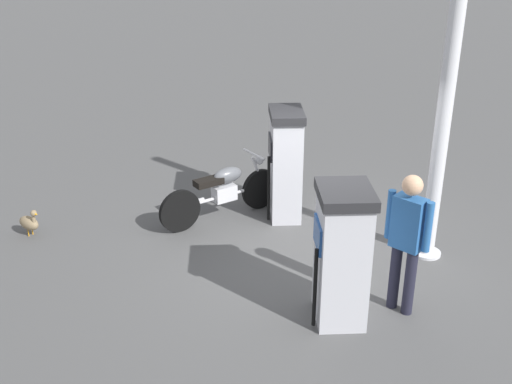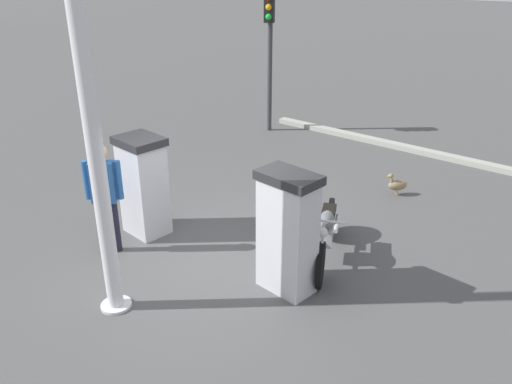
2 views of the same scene
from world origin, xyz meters
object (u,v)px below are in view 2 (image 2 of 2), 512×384
at_px(fuel_pump_far, 144,185).
at_px(attendant_person, 104,192).
at_px(canopy_support_pole, 95,151).
at_px(fuel_pump_near, 288,232).
at_px(wandering_duck, 397,185).
at_px(roadside_traffic_light, 270,38).
at_px(motorcycle_near_pump, 326,233).

relative_size(fuel_pump_far, attendant_person, 0.95).
bearing_deg(canopy_support_pole, attendant_person, 52.71).
height_order(fuel_pump_far, attendant_person, attendant_person).
relative_size(fuel_pump_near, canopy_support_pole, 0.38).
height_order(wandering_duck, roadside_traffic_light, roadside_traffic_light).
relative_size(attendant_person, canopy_support_pole, 0.39).
bearing_deg(canopy_support_pole, fuel_pump_far, 35.54).
distance_m(fuel_pump_far, canopy_support_pole, 2.44).
height_order(motorcycle_near_pump, canopy_support_pole, canopy_support_pole).
distance_m(attendant_person, canopy_support_pole, 1.88).
height_order(motorcycle_near_pump, roadside_traffic_light, roadside_traffic_light).
bearing_deg(motorcycle_near_pump, wandering_duck, 0.82).
height_order(attendant_person, canopy_support_pole, canopy_support_pole).
xyz_separation_m(wandering_duck, roadside_traffic_light, (1.91, 4.34, 2.17)).
relative_size(attendant_person, wandering_duck, 3.83).
bearing_deg(wandering_duck, attendant_person, 148.88).
bearing_deg(fuel_pump_far, roadside_traffic_light, 15.04).
bearing_deg(wandering_duck, canopy_support_pole, 163.82).
bearing_deg(roadside_traffic_light, fuel_pump_far, -164.96).
distance_m(motorcycle_near_pump, wandering_duck, 2.89).
bearing_deg(fuel_pump_near, wandering_duck, -0.50).
bearing_deg(fuel_pump_far, wandering_duck, -36.02).
xyz_separation_m(attendant_person, canopy_support_pole, (-0.90, -1.18, 1.15)).
xyz_separation_m(fuel_pump_far, motorcycle_near_pump, (0.96, -2.83, -0.37)).
distance_m(fuel_pump_far, roadside_traffic_light, 6.15).
xyz_separation_m(fuel_pump_far, canopy_support_pole, (-1.67, -1.19, 1.32)).
height_order(attendant_person, wandering_duck, attendant_person).
distance_m(motorcycle_near_pump, roadside_traffic_light, 6.77).
distance_m(fuel_pump_near, fuel_pump_far, 2.76).
height_order(fuel_pump_far, motorcycle_near_pump, fuel_pump_far).
bearing_deg(motorcycle_near_pump, fuel_pump_near, 175.57).
bearing_deg(fuel_pump_far, canopy_support_pole, -144.46).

